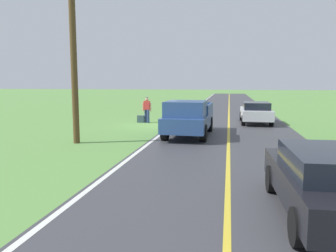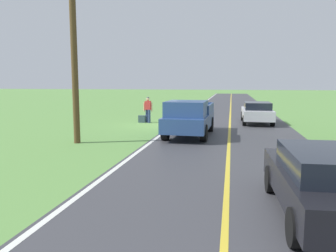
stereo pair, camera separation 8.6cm
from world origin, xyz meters
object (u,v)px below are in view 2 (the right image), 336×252
object	(u,v)px
pickup_truck_passing	(189,117)
sedan_near_oncoming	(257,112)
suitcase_carried	(142,119)
sedan_mid_oncoming	(327,181)
utility_pole_roadside	(74,56)
hitchhiker_walking	(148,108)

from	to	relation	value
pickup_truck_passing	sedan_near_oncoming	xyz separation A→B (m)	(-3.74, -6.07, -0.21)
pickup_truck_passing	sedan_near_oncoming	size ratio (longest dim) A/B	1.24
suitcase_carried	pickup_truck_passing	xyz separation A→B (m)	(-3.85, 5.06, 0.72)
suitcase_carried	pickup_truck_passing	world-z (taller)	pickup_truck_passing
sedan_near_oncoming	sedan_mid_oncoming	bearing A→B (deg)	90.83
sedan_near_oncoming	utility_pole_roadside	size ratio (longest dim) A/B	0.57
hitchhiker_walking	utility_pole_roadside	xyz separation A→B (m)	(1.27, 7.95, 2.86)
suitcase_carried	hitchhiker_walking	bearing A→B (deg)	100.86
pickup_truck_passing	utility_pole_roadside	world-z (taller)	utility_pole_roadside
pickup_truck_passing	utility_pole_roadside	bearing A→B (deg)	30.88
hitchhiker_walking	utility_pole_roadside	distance (m)	8.54
hitchhiker_walking	pickup_truck_passing	bearing A→B (deg)	123.70
pickup_truck_passing	sedan_mid_oncoming	distance (m)	10.38
suitcase_carried	utility_pole_roadside	size ratio (longest dim) A/B	0.06
pickup_truck_passing	sedan_near_oncoming	world-z (taller)	pickup_truck_passing
utility_pole_roadside	sedan_near_oncoming	bearing A→B (deg)	-133.53
suitcase_carried	pickup_truck_passing	size ratio (longest dim) A/B	0.09
hitchhiker_walking	suitcase_carried	size ratio (longest dim) A/B	3.60
pickup_truck_passing	sedan_mid_oncoming	size ratio (longest dim) A/B	1.22
sedan_mid_oncoming	sedan_near_oncoming	bearing A→B (deg)	-89.17
hitchhiker_walking	sedan_mid_oncoming	distance (m)	16.49
hitchhiker_walking	sedan_near_oncoming	size ratio (longest dim) A/B	0.40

